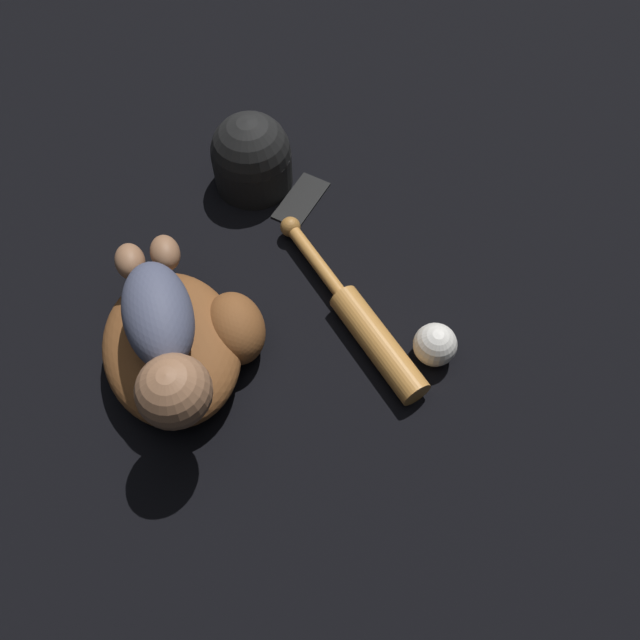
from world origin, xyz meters
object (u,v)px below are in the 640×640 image
baseball_glove (183,343)px  baseball_bat (363,323)px  baseball_cap (252,158)px  baby_figure (162,335)px  baseball (435,345)px

baseball_glove → baseball_bat: size_ratio=0.69×
baseball_bat → baseball_cap: bearing=-168.4°
baseball_glove → baseball_bat: (0.05, 0.30, -0.03)m
baseball_bat → baseball_cap: baseball_cap is taller
baseball_glove → baseball_bat: baseball_glove is taller
baseball_glove → baseball_bat: 0.30m
baseball_glove → baseball_cap: size_ratio=1.29×
baby_figure → baseball_bat: (0.01, 0.32, -0.13)m
baseball_bat → baby_figure: bearing=-91.7°
baseball_glove → baseball_cap: (-0.35, 0.22, 0.01)m
baseball_glove → baseball: bearing=71.9°
baseball_glove → baby_figure: baby_figure is taller
baseball_glove → baseball: size_ratio=3.94×
baseball → baseball_cap: 0.51m
baseball → baseball_cap: size_ratio=0.33×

